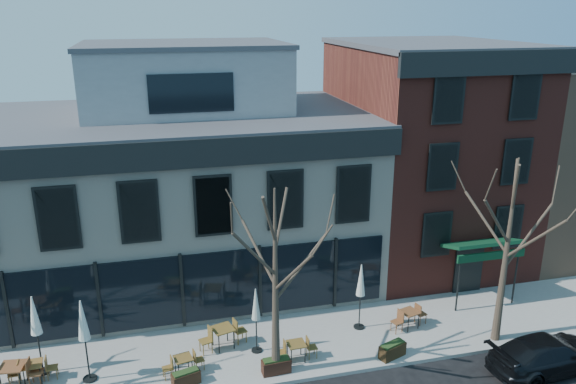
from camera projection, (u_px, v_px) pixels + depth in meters
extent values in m
plane|color=black|center=(185.00, 330.00, 23.31)|extent=(120.00, 120.00, 0.00)
cube|color=gray|center=(272.00, 346.00, 22.06)|extent=(33.50, 4.70, 0.15)
cube|color=beige|center=(172.00, 201.00, 26.66)|extent=(18.00, 10.00, 8.00)
cube|color=#47474C|center=(166.00, 117.00, 25.40)|extent=(18.30, 10.30, 0.30)
cube|color=black|center=(173.00, 155.00, 20.84)|extent=(18.30, 0.25, 1.10)
cube|color=black|center=(182.00, 290.00, 22.66)|extent=(17.20, 0.12, 3.00)
cube|color=gray|center=(185.00, 79.00, 26.06)|extent=(9.00, 6.50, 3.00)
cube|color=maroon|center=(424.00, 154.00, 29.20)|extent=(8.00, 10.00, 11.00)
cube|color=#47474C|center=(433.00, 44.00, 27.46)|extent=(8.20, 10.20, 0.25)
cube|color=black|center=(492.00, 63.00, 22.89)|extent=(8.20, 0.25, 1.00)
cube|color=#0C371F|center=(482.00, 243.00, 24.63)|extent=(3.20, 1.66, 0.67)
cube|color=black|center=(468.00, 270.00, 25.88)|extent=(1.40, 0.10, 2.50)
cube|color=#8C664C|center=(572.00, 148.00, 32.59)|extent=(12.00, 12.00, 10.00)
cone|color=#382B21|center=(275.00, 286.00, 19.26)|extent=(0.34, 0.34, 7.04)
cylinder|color=#382B21|center=(301.00, 267.00, 19.48)|extent=(2.00, 0.46, 2.21)
cylinder|color=#382B21|center=(259.00, 252.00, 19.68)|extent=(0.93, 1.84, 1.91)
cylinder|color=#382B21|center=(255.00, 255.00, 18.41)|extent=(1.61, 0.68, 1.97)
cylinder|color=#382B21|center=(293.00, 273.00, 18.31)|extent=(0.93, 1.83, 2.03)
cone|color=#382B21|center=(506.00, 253.00, 21.28)|extent=(0.34, 0.34, 7.48)
cylinder|color=#382B21|center=(528.00, 236.00, 21.51)|extent=(2.12, 0.48, 2.35)
cylinder|color=#382B21|center=(485.00, 222.00, 21.72)|extent=(0.98, 1.94, 2.03)
cylinder|color=#382B21|center=(497.00, 222.00, 20.37)|extent=(1.71, 0.71, 2.09)
cylinder|color=#382B21|center=(535.00, 240.00, 20.26)|extent=(0.98, 1.94, 2.16)
imported|color=black|center=(548.00, 354.00, 20.56)|extent=(4.81, 2.36, 1.35)
cube|color=brown|center=(12.00, 366.00, 19.34)|extent=(0.89, 0.89, 0.05)
cylinder|color=black|center=(1.00, 383.00, 19.13)|extent=(0.05, 0.05, 0.82)
cylinder|color=black|center=(20.00, 382.00, 19.21)|extent=(0.05, 0.05, 0.82)
cylinder|color=black|center=(7.00, 372.00, 19.73)|extent=(0.05, 0.05, 0.82)
cylinder|color=black|center=(26.00, 371.00, 19.81)|extent=(0.05, 0.05, 0.82)
cube|color=brown|center=(32.00, 364.00, 19.69)|extent=(0.69, 0.69, 0.04)
cylinder|color=black|center=(24.00, 379.00, 19.49)|extent=(0.04, 0.04, 0.68)
cylinder|color=black|center=(41.00, 376.00, 19.63)|extent=(0.04, 0.04, 0.68)
cylinder|color=black|center=(26.00, 369.00, 19.97)|extent=(0.04, 0.04, 0.68)
cylinder|color=black|center=(43.00, 367.00, 20.12)|extent=(0.04, 0.04, 0.68)
cube|color=brown|center=(183.00, 358.00, 20.11)|extent=(0.74, 0.74, 0.04)
cylinder|color=black|center=(179.00, 371.00, 19.90)|extent=(0.04, 0.04, 0.64)
cylinder|color=black|center=(192.00, 368.00, 20.11)|extent=(0.04, 0.04, 0.64)
cylinder|color=black|center=(175.00, 364.00, 20.32)|extent=(0.04, 0.04, 0.64)
cylinder|color=black|center=(188.00, 360.00, 20.53)|extent=(0.04, 0.04, 0.64)
cube|color=brown|center=(223.00, 329.00, 21.65)|extent=(0.96, 0.96, 0.04)
cylinder|color=black|center=(219.00, 344.00, 21.37)|extent=(0.04, 0.04, 0.80)
cylinder|color=black|center=(234.00, 340.00, 21.67)|extent=(0.04, 0.04, 0.80)
cylinder|color=black|center=(213.00, 336.00, 21.89)|extent=(0.04, 0.04, 0.80)
cylinder|color=black|center=(227.00, 332.00, 22.18)|extent=(0.04, 0.04, 0.80)
cube|color=brown|center=(296.00, 344.00, 20.89)|extent=(0.68, 0.68, 0.04)
cylinder|color=black|center=(291.00, 357.00, 20.69)|extent=(0.04, 0.04, 0.68)
cylinder|color=black|center=(305.00, 355.00, 20.83)|extent=(0.04, 0.04, 0.68)
cylinder|color=black|center=(288.00, 349.00, 21.17)|extent=(0.04, 0.04, 0.68)
cylinder|color=black|center=(301.00, 347.00, 21.31)|extent=(0.04, 0.04, 0.68)
cube|color=brown|center=(409.00, 312.00, 23.02)|extent=(0.86, 0.86, 0.04)
cylinder|color=black|center=(408.00, 325.00, 22.77)|extent=(0.04, 0.04, 0.72)
cylinder|color=black|center=(419.00, 321.00, 23.04)|extent=(0.04, 0.04, 0.72)
cylinder|color=black|center=(399.00, 318.00, 23.23)|extent=(0.04, 0.04, 0.72)
cylinder|color=black|center=(409.00, 315.00, 23.49)|extent=(0.04, 0.04, 0.72)
cylinder|color=black|center=(43.00, 371.00, 20.37)|extent=(0.49, 0.49, 0.07)
cylinder|color=black|center=(39.00, 343.00, 19.99)|extent=(0.06, 0.06, 2.47)
cone|color=silver|center=(34.00, 315.00, 19.64)|extent=(0.40, 0.40, 1.46)
cylinder|color=black|center=(90.00, 379.00, 19.98)|extent=(0.51, 0.51, 0.07)
cylinder|color=black|center=(86.00, 349.00, 19.59)|extent=(0.06, 0.06, 2.53)
cone|color=silver|center=(82.00, 320.00, 19.23)|extent=(0.41, 0.41, 1.49)
cylinder|color=black|center=(257.00, 350.00, 21.64)|extent=(0.43, 0.43, 0.06)
cylinder|color=black|center=(256.00, 327.00, 21.31)|extent=(0.05, 0.05, 2.14)
cone|color=beige|center=(256.00, 304.00, 21.01)|extent=(0.35, 0.35, 1.26)
cylinder|color=black|center=(359.00, 327.00, 23.22)|extent=(0.46, 0.46, 0.06)
cylinder|color=black|center=(360.00, 303.00, 22.87)|extent=(0.05, 0.05, 2.29)
cone|color=silver|center=(361.00, 280.00, 22.55)|extent=(0.37, 0.37, 1.35)
cube|color=#311D10|center=(186.00, 378.00, 19.64)|extent=(1.05, 0.66, 0.49)
cube|color=#1E3314|center=(186.00, 372.00, 19.56)|extent=(0.94, 0.55, 0.08)
cube|color=#321910|center=(276.00, 366.00, 20.29)|extent=(1.07, 0.48, 0.52)
cube|color=#1E3314|center=(276.00, 359.00, 20.20)|extent=(0.96, 0.39, 0.08)
cube|color=black|center=(392.00, 351.00, 21.21)|extent=(1.15, 0.77, 0.53)
cube|color=#1E3314|center=(393.00, 344.00, 21.12)|extent=(1.02, 0.65, 0.09)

